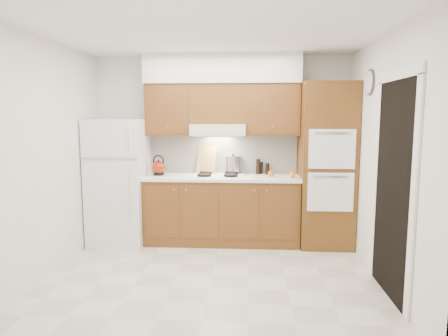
% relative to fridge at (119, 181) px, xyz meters
% --- Properties ---
extents(floor, '(3.60, 3.60, 0.00)m').
position_rel_fridge_xyz_m(floor, '(1.41, -1.14, -0.86)').
color(floor, beige).
rests_on(floor, ground).
extents(ceiling, '(3.60, 3.60, 0.00)m').
position_rel_fridge_xyz_m(ceiling, '(1.41, -1.14, 1.74)').
color(ceiling, white).
rests_on(ceiling, wall_back).
extents(wall_back, '(3.60, 0.02, 2.60)m').
position_rel_fridge_xyz_m(wall_back, '(1.41, 0.36, 0.44)').
color(wall_back, white).
rests_on(wall_back, floor).
extents(wall_left, '(0.02, 3.00, 2.60)m').
position_rel_fridge_xyz_m(wall_left, '(-0.40, -1.14, 0.44)').
color(wall_left, white).
rests_on(wall_left, floor).
extents(wall_right, '(0.02, 3.00, 2.60)m').
position_rel_fridge_xyz_m(wall_right, '(3.21, -1.14, 0.44)').
color(wall_right, white).
rests_on(wall_right, floor).
extents(fridge, '(0.75, 0.72, 1.72)m').
position_rel_fridge_xyz_m(fridge, '(0.00, 0.00, 0.00)').
color(fridge, white).
rests_on(fridge, floor).
extents(base_cabinets, '(2.11, 0.60, 0.90)m').
position_rel_fridge_xyz_m(base_cabinets, '(1.43, 0.06, -0.41)').
color(base_cabinets, brown).
rests_on(base_cabinets, floor).
extents(countertop, '(2.13, 0.62, 0.04)m').
position_rel_fridge_xyz_m(countertop, '(1.43, 0.05, 0.06)').
color(countertop, white).
rests_on(countertop, base_cabinets).
extents(backsplash, '(2.11, 0.03, 0.56)m').
position_rel_fridge_xyz_m(backsplash, '(1.43, 0.34, 0.36)').
color(backsplash, white).
rests_on(backsplash, countertop).
extents(oven_cabinet, '(0.70, 0.65, 2.20)m').
position_rel_fridge_xyz_m(oven_cabinet, '(2.85, 0.03, 0.24)').
color(oven_cabinet, brown).
rests_on(oven_cabinet, floor).
extents(upper_cab_left, '(0.63, 0.33, 0.70)m').
position_rel_fridge_xyz_m(upper_cab_left, '(0.69, 0.19, 0.99)').
color(upper_cab_left, brown).
rests_on(upper_cab_left, wall_back).
extents(upper_cab_right, '(0.73, 0.33, 0.70)m').
position_rel_fridge_xyz_m(upper_cab_right, '(2.12, 0.19, 0.99)').
color(upper_cab_right, brown).
rests_on(upper_cab_right, wall_back).
extents(range_hood, '(0.75, 0.45, 0.15)m').
position_rel_fridge_xyz_m(range_hood, '(1.38, 0.13, 0.71)').
color(range_hood, silver).
rests_on(range_hood, wall_back).
extents(upper_cab_over_hood, '(0.75, 0.33, 0.55)m').
position_rel_fridge_xyz_m(upper_cab_over_hood, '(1.38, 0.19, 1.06)').
color(upper_cab_over_hood, brown).
rests_on(upper_cab_over_hood, range_hood).
extents(soffit, '(2.13, 0.36, 0.40)m').
position_rel_fridge_xyz_m(soffit, '(1.43, 0.18, 1.54)').
color(soffit, silver).
rests_on(soffit, wall_back).
extents(cooktop, '(0.74, 0.50, 0.01)m').
position_rel_fridge_xyz_m(cooktop, '(1.38, 0.07, 0.09)').
color(cooktop, white).
rests_on(cooktop, countertop).
extents(doorway, '(0.02, 0.90, 2.10)m').
position_rel_fridge_xyz_m(doorway, '(3.19, -1.49, 0.19)').
color(doorway, black).
rests_on(doorway, floor).
extents(wall_clock, '(0.02, 0.30, 0.30)m').
position_rel_fridge_xyz_m(wall_clock, '(3.19, -0.59, 1.29)').
color(wall_clock, '#3F3833').
rests_on(wall_clock, wall_right).
extents(kettle, '(0.22, 0.22, 0.19)m').
position_rel_fridge_xyz_m(kettle, '(0.54, 0.08, 0.18)').
color(kettle, maroon).
rests_on(kettle, countertop).
extents(cutting_board, '(0.31, 0.21, 0.39)m').
position_rel_fridge_xyz_m(cutting_board, '(1.20, 0.24, 0.28)').
color(cutting_board, tan).
rests_on(cutting_board, countertop).
extents(stock_pot, '(0.26, 0.26, 0.22)m').
position_rel_fridge_xyz_m(stock_pot, '(1.58, 0.27, 0.22)').
color(stock_pot, '#AFAEB3').
rests_on(stock_pot, cooktop).
extents(condiment_a, '(0.07, 0.07, 0.22)m').
position_rel_fridge_xyz_m(condiment_a, '(1.93, 0.26, 0.19)').
color(condiment_a, black).
rests_on(condiment_a, countertop).
extents(condiment_b, '(0.07, 0.07, 0.17)m').
position_rel_fridge_xyz_m(condiment_b, '(1.98, 0.30, 0.17)').
color(condiment_b, black).
rests_on(condiment_b, countertop).
extents(condiment_c, '(0.07, 0.07, 0.16)m').
position_rel_fridge_xyz_m(condiment_c, '(2.06, 0.24, 0.16)').
color(condiment_c, black).
rests_on(condiment_c, countertop).
extents(orange_near, '(0.10, 0.10, 0.08)m').
position_rel_fridge_xyz_m(orange_near, '(2.39, -0.05, 0.12)').
color(orange_near, orange).
rests_on(orange_near, countertop).
extents(orange_far, '(0.08, 0.08, 0.08)m').
position_rel_fridge_xyz_m(orange_far, '(2.10, 0.05, 0.12)').
color(orange_far, orange).
rests_on(orange_far, countertop).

